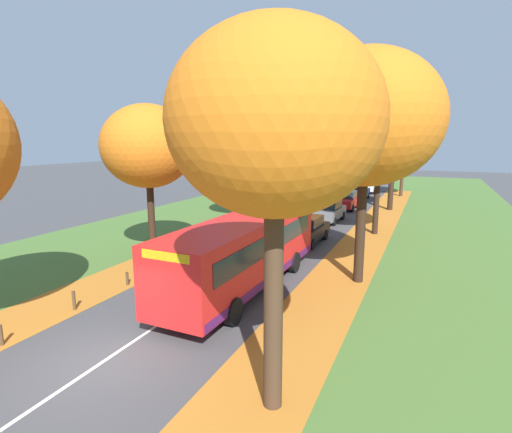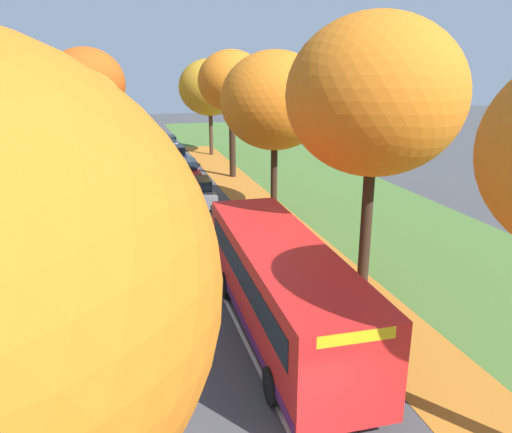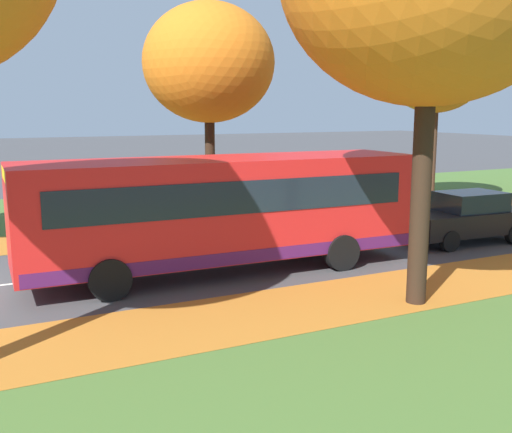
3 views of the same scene
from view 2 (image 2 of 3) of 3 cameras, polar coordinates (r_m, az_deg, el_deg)
The scene contains 22 objects.
grass_verge_left at distance 28.29m, azimuth -26.89°, elevation -1.50°, with size 12.00×90.00×0.01m, color #476B2D.
leaf_litter_left at distance 22.04m, azimuth -17.92°, elevation -5.39°, with size 2.80×60.00×0.00m, color #B26B23.
grass_verge_right at distance 30.36m, azimuth 9.35°, elevation 1.35°, with size 12.00×90.00×0.01m, color #476B2D.
leaf_litter_right at distance 23.37m, azimuth 5.19°, elevation -3.30°, with size 2.80×60.00×0.00m, color #B26B23.
road_centre_line at distance 27.86m, azimuth -8.11°, elevation -0.03°, with size 0.12×80.00×0.01m, color silver.
tree_left_near at distance 15.82m, azimuth -23.00°, elevation 7.40°, with size 4.75×4.75×7.99m.
tree_left_mid at distance 25.94m, azimuth -19.48°, elevation 11.36°, with size 4.34×4.34×7.95m.
tree_left_far at distance 35.20m, azimuth -18.81°, elevation 14.23°, with size 4.93×4.93×9.17m.
tree_left_distant at distance 46.51m, azimuth -18.60°, elevation 13.97°, with size 6.23×6.23×9.09m.
tree_right_near at distance 18.30m, azimuth 13.43°, elevation 13.23°, with size 6.24×6.24×9.86m.
tree_right_mid at distance 27.04m, azimuth 2.16°, elevation 13.06°, with size 5.77×5.77×8.84m.
tree_right_far at distance 36.71m, azimuth -2.82°, elevation 15.16°, with size 4.79×4.79×9.10m.
tree_right_distant at distance 46.28m, azimuth -5.30°, elevation 14.47°, with size 5.57×5.57×8.58m.
bollard_fourth at distance 13.93m, azimuth -14.66°, elevation -17.76°, with size 0.12×0.12×0.59m, color #4C3823.
bollard_fifth at distance 16.32m, azimuth -15.03°, elevation -12.26°, with size 0.12×0.12×0.57m, color #4C3823.
bollard_sixth at distance 18.79m, azimuth -15.21°, elevation -7.95°, with size 0.12×0.12×0.72m, color #4C3823.
bus at distance 15.40m, azimuth 2.94°, elevation -7.59°, with size 2.84×10.45×2.98m.
car_black_lead at distance 23.26m, azimuth -3.08°, elevation -1.26°, with size 1.93×4.27×1.62m.
car_grey_following at distance 29.76m, azimuth -6.63°, elevation 2.75°, with size 1.90×4.26×1.62m.
car_red_third_in_line at distance 35.78m, azimuth -8.00°, elevation 5.13°, with size 1.88×4.25×1.62m.
car_blue_fourth_in_line at distance 41.97m, azimuth -9.23°, elevation 6.84°, with size 1.80×4.21×1.62m.
car_white_trailing at distance 48.16m, azimuth -10.04°, elevation 8.10°, with size 1.82×4.22×1.62m.
Camera 2 is at (-3.29, -6.45, 8.13)m, focal length 35.00 mm.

